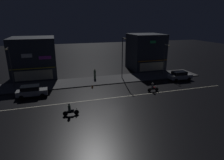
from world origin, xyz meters
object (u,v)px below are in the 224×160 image
Objects in this scene: streetlamp_mid at (123,55)px; parked_car_trailing at (32,91)px; pedestrian_on_sidewalk at (95,74)px; motorcycle_following at (153,88)px; traffic_cone at (92,86)px; streetlamp_west at (10,64)px; motorcycle_lead at (70,110)px; parked_car_near_kerb at (180,75)px; streetlamp_east at (165,56)px.

parked_car_trailing is at bearing -163.47° from streetlamp_mid.
motorcycle_following is at bearing 106.10° from pedestrian_on_sidewalk.
traffic_cone is at bearing 49.10° from pedestrian_on_sidewalk.
traffic_cone is at bearing -15.71° from streetlamp_west.
traffic_cone is (4.32, 8.72, -0.36)m from motorcycle_lead.
streetlamp_west is at bearing -179.74° from streetlamp_mid.
streetlamp_mid is at bearing 158.94° from parked_car_near_kerb.
parked_car_near_kerb reaches higher than motorcycle_lead.
parked_car_near_kerb is at bearing 26.71° from motorcycle_following.
streetlamp_mid is at bearing 105.22° from motorcycle_following.
motorcycle_lead is 9.73m from traffic_cone.
parked_car_trailing reaches higher than motorcycle_following.
streetlamp_east is 14.59m from pedestrian_on_sidewalk.
parked_car_trailing is at bearing -178.21° from parked_car_near_kerb.
streetlamp_mid reaches higher than parked_car_trailing.
motorcycle_lead is at bearing -56.27° from streetlamp_west.
streetlamp_east is 23.80m from motorcycle_lead.
streetlamp_west reaches higher than motorcycle_lead.
parked_car_trailing is at bearing -173.19° from traffic_cone.
streetlamp_west reaches higher than streetlamp_east.
pedestrian_on_sidewalk reaches higher than parked_car_near_kerb.
parked_car_trailing is (3.23, -4.61, -3.22)m from streetlamp_west.
streetlamp_west is 29.60m from parked_car_near_kerb.
parked_car_near_kerb is at bearing -1.01° from traffic_cone.
streetlamp_west is 13.51m from traffic_cone.
traffic_cone is (-16.69, 0.29, -0.59)m from parked_car_near_kerb.
parked_car_near_kerb is 8.81m from motorcycle_following.
streetlamp_mid is at bearing -178.91° from streetlamp_east.
streetlamp_west is 12.07× the size of traffic_cone.
parked_car_near_kerb is 22.64m from motorcycle_lead.
pedestrian_on_sidewalk is 1.02× the size of motorcycle_following.
streetlamp_mid is 9.14m from streetlamp_east.
streetlamp_west is 1.54× the size of parked_car_trailing.
parked_car_near_kerb is (29.17, -3.80, -3.22)m from streetlamp_west.
streetlamp_mid is 11.47m from parked_car_near_kerb.
streetlamp_west is 3.49× the size of motorcycle_lead.
streetlamp_east is 11.08m from motorcycle_following.
streetlamp_east is 3.23× the size of motorcycle_following.
parked_car_trailing is (-24.94, -4.87, -2.96)m from streetlamp_east.
motorcycle_lead is (-5.71, -13.28, -0.40)m from pedestrian_on_sidewalk.
streetlamp_west is 15.10m from motorcycle_lead.
streetlamp_mid is 14.06× the size of traffic_cone.
parked_car_near_kerb is 7.82× the size of traffic_cone.
streetlamp_east is 3.23× the size of motorcycle_lead.
streetlamp_west is 28.18m from streetlamp_east.
motorcycle_lead is 3.45× the size of traffic_cone.
traffic_cone is (12.48, -3.51, -3.81)m from streetlamp_west.
streetlamp_west reaches higher than parked_car_trailing.
parked_car_trailing is at bearing -55.01° from streetlamp_west.
parked_car_trailing is at bearing 168.98° from motorcycle_following.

